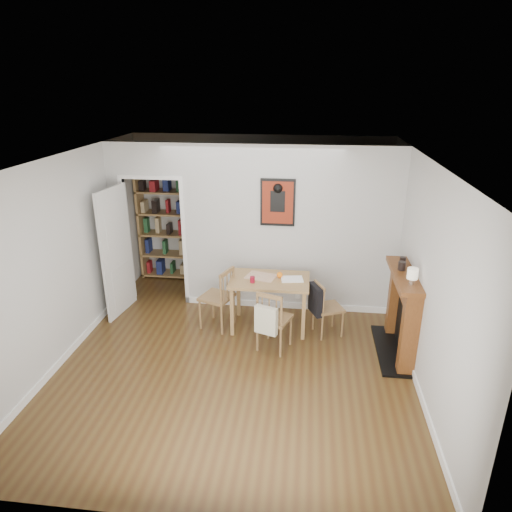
# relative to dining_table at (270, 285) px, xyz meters

# --- Properties ---
(ground) EXTENTS (5.20, 5.20, 0.00)m
(ground) POSITION_rel_dining_table_xyz_m (-0.35, -0.71, -0.68)
(ground) COLOR #4E3819
(ground) RESTS_ON ground
(room_shell) EXTENTS (5.20, 5.20, 5.20)m
(room_shell) POSITION_rel_dining_table_xyz_m (-0.25, 0.63, 0.62)
(room_shell) COLOR #BCBBB9
(room_shell) RESTS_ON ground
(dining_table) EXTENTS (1.14, 0.72, 0.78)m
(dining_table) POSITION_rel_dining_table_xyz_m (0.00, 0.00, 0.00)
(dining_table) COLOR #9A7447
(dining_table) RESTS_ON ground
(chair_left) EXTENTS (0.60, 0.60, 0.94)m
(chair_left) POSITION_rel_dining_table_xyz_m (-0.77, -0.08, -0.21)
(chair_left) COLOR olive
(chair_left) RESTS_ON ground
(chair_right) EXTENTS (0.57, 0.53, 0.81)m
(chair_right) POSITION_rel_dining_table_xyz_m (0.84, -0.10, -0.26)
(chair_right) COLOR olive
(chair_right) RESTS_ON ground
(chair_front) EXTENTS (0.57, 0.60, 0.89)m
(chair_front) POSITION_rel_dining_table_xyz_m (0.11, -0.59, -0.23)
(chair_front) COLOR olive
(chair_front) RESTS_ON ground
(bookshelf) EXTENTS (0.87, 0.35, 2.08)m
(bookshelf) POSITION_rel_dining_table_xyz_m (-2.10, 1.69, 0.34)
(bookshelf) COLOR #9A7447
(bookshelf) RESTS_ON ground
(fireplace) EXTENTS (0.45, 1.25, 1.16)m
(fireplace) POSITION_rel_dining_table_xyz_m (1.81, -0.46, -0.07)
(fireplace) COLOR brown
(fireplace) RESTS_ON ground
(red_glass) EXTENTS (0.07, 0.07, 0.09)m
(red_glass) POSITION_rel_dining_table_xyz_m (-0.23, -0.15, 0.14)
(red_glass) COLOR maroon
(red_glass) RESTS_ON dining_table
(orange_fruit) EXTENTS (0.09, 0.09, 0.09)m
(orange_fruit) POSITION_rel_dining_table_xyz_m (0.14, 0.07, 0.14)
(orange_fruit) COLOR orange
(orange_fruit) RESTS_ON dining_table
(placemat) EXTENTS (0.49, 0.42, 0.00)m
(placemat) POSITION_rel_dining_table_xyz_m (-0.13, 0.07, 0.10)
(placemat) COLOR beige
(placemat) RESTS_ON dining_table
(notebook) EXTENTS (0.34, 0.27, 0.02)m
(notebook) POSITION_rel_dining_table_xyz_m (0.32, 0.02, 0.10)
(notebook) COLOR white
(notebook) RESTS_ON dining_table
(mantel_lamp) EXTENTS (0.13, 0.13, 0.20)m
(mantel_lamp) POSITION_rel_dining_table_xyz_m (1.78, -0.81, 0.60)
(mantel_lamp) COLOR silver
(mantel_lamp) RESTS_ON fireplace
(ceramic_jar_a) EXTENTS (0.10, 0.10, 0.11)m
(ceramic_jar_a) POSITION_rel_dining_table_xyz_m (1.74, -0.37, 0.53)
(ceramic_jar_a) COLOR black
(ceramic_jar_a) RESTS_ON fireplace
(ceramic_jar_b) EXTENTS (0.08, 0.08, 0.10)m
(ceramic_jar_b) POSITION_rel_dining_table_xyz_m (1.78, -0.18, 0.53)
(ceramic_jar_b) COLOR black
(ceramic_jar_b) RESTS_ON fireplace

